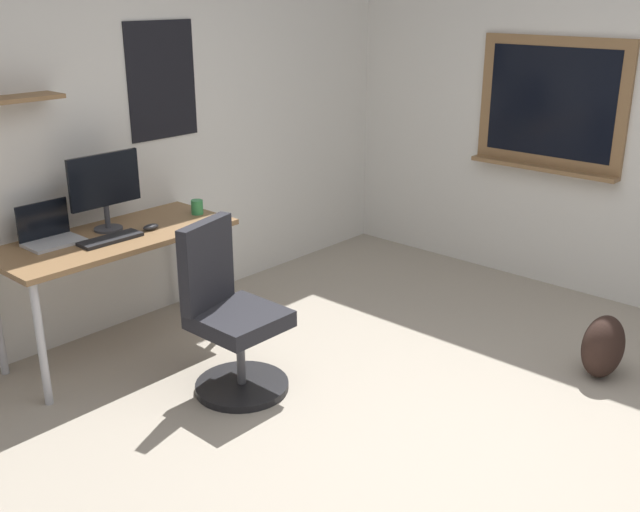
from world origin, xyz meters
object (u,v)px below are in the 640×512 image
at_px(keyboard, 111,239).
at_px(monitor_primary, 105,186).
at_px(desk, 115,247).
at_px(office_chair, 230,320).
at_px(laptop, 50,233).
at_px(backpack, 603,346).
at_px(coffee_mug, 197,207).
at_px(computer_mouse, 151,227).

bearing_deg(keyboard, monitor_primary, 59.17).
relative_size(desk, office_chair, 1.48).
bearing_deg(laptop, backpack, -51.53).
distance_m(coffee_mug, backpack, 2.59).
bearing_deg(office_chair, computer_mouse, 84.83).
distance_m(office_chair, coffee_mug, 1.02).
bearing_deg(keyboard, coffee_mug, 4.23).
xyz_separation_m(office_chair, backpack, (1.51, -1.48, -0.22)).
distance_m(desk, backpack, 2.89).
xyz_separation_m(computer_mouse, backpack, (1.44, -2.25, -0.58)).
height_order(office_chair, laptop, laptop).
relative_size(desk, backpack, 3.81).
bearing_deg(coffee_mug, desk, 177.41).
bearing_deg(desk, coffee_mug, -2.59).
bearing_deg(desk, computer_mouse, -20.28).
relative_size(monitor_primary, coffee_mug, 5.04).
relative_size(monitor_primary, backpack, 1.25).
distance_m(laptop, backpack, 3.22).
relative_size(computer_mouse, coffee_mug, 1.13).
height_order(desk, keyboard, keyboard).
bearing_deg(monitor_primary, desk, -109.46).
relative_size(keyboard, computer_mouse, 3.56).
height_order(keyboard, backpack, keyboard).
relative_size(office_chair, keyboard, 2.57).
height_order(laptop, coffee_mug, laptop).
relative_size(laptop, backpack, 0.84).
relative_size(office_chair, laptop, 3.06).
relative_size(coffee_mug, backpack, 0.25).
distance_m(computer_mouse, coffee_mug, 0.40).
height_order(monitor_primary, coffee_mug, monitor_primary).
bearing_deg(office_chair, desk, 99.41).
relative_size(laptop, coffee_mug, 3.37).
xyz_separation_m(laptop, keyboard, (0.25, -0.23, -0.04)).
distance_m(keyboard, backpack, 2.88).
bearing_deg(computer_mouse, backpack, -57.39).
height_order(computer_mouse, coffee_mug, coffee_mug).
xyz_separation_m(desk, keyboard, (-0.07, -0.08, 0.09)).
relative_size(laptop, computer_mouse, 2.98).
relative_size(laptop, monitor_primary, 0.67).
height_order(office_chair, coffee_mug, office_chair).
height_order(monitor_primary, keyboard, monitor_primary).
height_order(desk, laptop, laptop).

